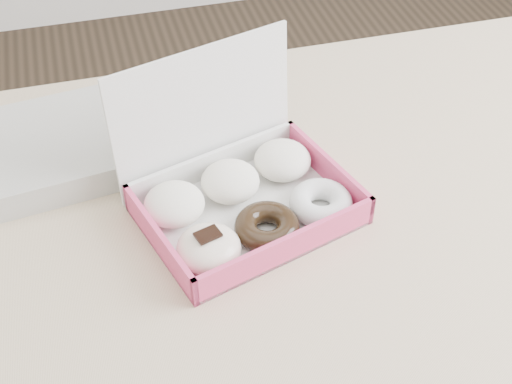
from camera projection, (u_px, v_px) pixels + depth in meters
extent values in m
cube|color=tan|center=(301.00, 212.00, 1.03)|extent=(1.20, 0.80, 0.04)
cylinder|color=tan|center=(474.00, 182.00, 1.64)|extent=(0.05, 0.05, 0.71)
cube|color=white|center=(248.00, 215.00, 1.00)|extent=(0.33, 0.28, 0.01)
cube|color=#E14271|center=(288.00, 249.00, 0.92)|extent=(0.27, 0.09, 0.05)
cube|color=white|center=(213.00, 165.00, 1.04)|extent=(0.27, 0.09, 0.05)
cube|color=#E14271|center=(159.00, 242.00, 0.93)|extent=(0.07, 0.20, 0.05)
cube|color=#E14271|center=(328.00, 170.00, 1.04)|extent=(0.07, 0.20, 0.05)
cube|color=white|center=(204.00, 114.00, 1.00)|extent=(0.27, 0.10, 0.21)
ellipsoid|color=white|center=(174.00, 204.00, 0.98)|extent=(0.10, 0.10, 0.05)
ellipsoid|color=white|center=(230.00, 181.00, 1.01)|extent=(0.10, 0.10, 0.05)
ellipsoid|color=white|center=(282.00, 160.00, 1.04)|extent=(0.10, 0.10, 0.05)
ellipsoid|color=beige|center=(209.00, 248.00, 0.91)|extent=(0.10, 0.10, 0.05)
cube|color=black|center=(208.00, 235.00, 0.90)|extent=(0.04, 0.03, 0.00)
torus|color=black|center=(267.00, 227.00, 0.95)|extent=(0.11, 0.11, 0.03)
torus|color=white|center=(321.00, 203.00, 0.99)|extent=(0.11, 0.11, 0.03)
cube|color=beige|center=(66.00, 145.00, 1.08)|extent=(0.30, 0.25, 0.04)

